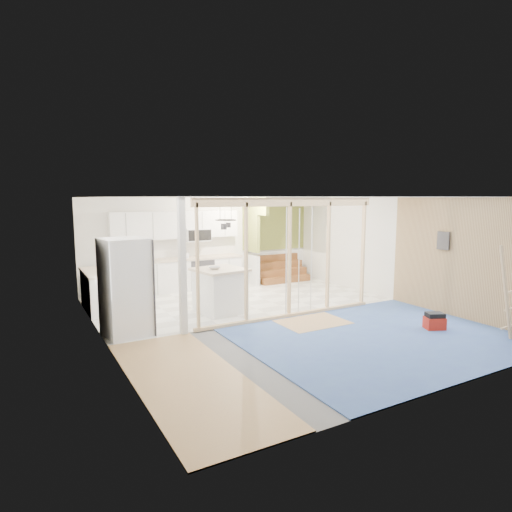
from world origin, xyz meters
TOP-DOWN VIEW (x-y plane):
  - room at (0.00, 0.00)m, footprint 7.01×8.01m
  - floor_overlays at (0.07, 0.06)m, footprint 7.00×8.00m
  - stud_frame at (-0.24, -0.00)m, footprint 4.66×0.14m
  - base_cabinets at (-1.61, 3.36)m, footprint 4.45×2.24m
  - upper_cabinets at (-0.84, 3.82)m, footprint 3.60×0.41m
  - green_partition at (2.04, 3.66)m, footprint 2.25×1.51m
  - pot_rack at (-0.31, 1.89)m, footprint 0.52×0.52m
  - sheathing_panel at (3.48, -2.00)m, footprint 0.02×4.00m
  - electrical_panel at (3.43, -1.40)m, footprint 0.04×0.30m
  - ceiling_light at (1.40, 3.00)m, footprint 0.32×0.32m
  - fridge at (-3.05, 0.45)m, footprint 0.90×0.88m
  - island at (-0.84, 1.10)m, footprint 1.18×1.18m
  - bowl at (-0.98, 1.07)m, footprint 0.29×0.29m
  - soap_bottle_a at (-2.50, 3.70)m, footprint 0.12×0.12m
  - soap_bottle_b at (-0.68, 3.61)m, footprint 0.09×0.09m
  - toolbox at (2.32, -2.15)m, footprint 0.44×0.40m

SIDE VIEW (x-z plane):
  - floor_overlays at x=0.07m, z-range 0.00..0.02m
  - toolbox at x=2.32m, z-range -0.01..0.34m
  - base_cabinets at x=-1.61m, z-range 0.00..0.93m
  - island at x=-0.84m, z-range 0.00..1.01m
  - fridge at x=-3.05m, z-range 0.00..1.85m
  - green_partition at x=2.04m, z-range -0.36..2.24m
  - soap_bottle_b at x=-0.68m, z-range 0.93..1.11m
  - bowl at x=-0.98m, z-range 1.01..1.08m
  - soap_bottle_a at x=-2.50m, z-range 0.93..1.21m
  - sheathing_panel at x=3.48m, z-range 0.00..2.60m
  - room at x=0.00m, z-range 0.00..2.61m
  - stud_frame at x=-0.24m, z-range 0.29..2.89m
  - electrical_panel at x=3.43m, z-range 1.45..1.85m
  - upper_cabinets at x=-0.84m, z-range 1.39..2.25m
  - pot_rack at x=-0.31m, z-range 1.64..2.36m
  - ceiling_light at x=1.40m, z-range 2.50..2.58m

